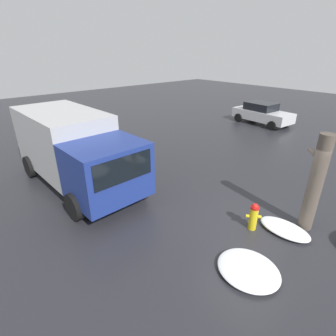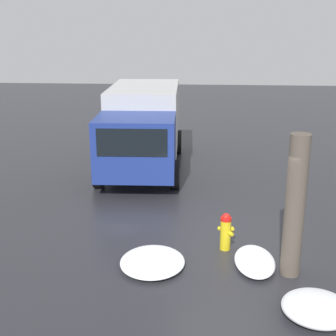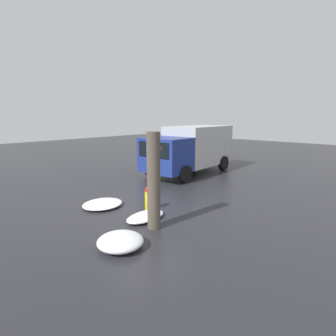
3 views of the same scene
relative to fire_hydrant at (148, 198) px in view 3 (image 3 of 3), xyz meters
The scene contains 7 objects.
ground_plane 0.45m from the fire_hydrant, 131.35° to the left, with size 60.00×60.00×0.00m, color #28282D.
fire_hydrant is the anchor object (origin of this frame).
tree_trunk 1.91m from the fire_hydrant, 128.44° to the right, with size 0.60×0.40×2.92m.
delivery_truck 6.82m from the fire_hydrant, 22.94° to the left, with size 6.41×2.81×2.76m.
snow_pile_by_hydrant 2.89m from the fire_hydrant, 149.32° to the right, with size 1.19×1.22×0.35m.
snow_pile_curbside 1.83m from the fire_hydrant, 119.72° to the left, with size 1.52×1.36×0.19m.
snow_pile_by_tree 0.99m from the fire_hydrant, 140.73° to the right, with size 1.47×0.84×0.20m.
Camera 3 is at (-6.40, -6.51, 3.36)m, focal length 28.00 mm.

